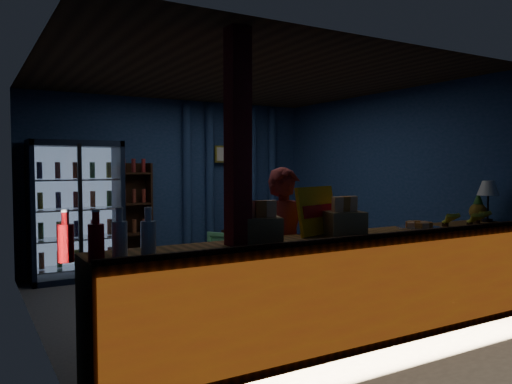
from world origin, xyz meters
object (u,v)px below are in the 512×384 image
shopkeeper (285,251)px  green_chair (236,249)px  table_lamp (488,190)px  pastry_tray (419,227)px

shopkeeper → green_chair: size_ratio=2.33×
shopkeeper → table_lamp: bearing=9.4°
green_chair → pastry_tray: pastry_tray is taller
shopkeeper → table_lamp: 2.45m
green_chair → shopkeeper: bearing=40.8°
green_chair → table_lamp: table_lamp is taller
pastry_tray → table_lamp: bearing=2.2°
green_chair → table_lamp: 3.64m
shopkeeper → pastry_tray: (1.23, -0.48, 0.20)m
table_lamp → pastry_tray: bearing=-177.8°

